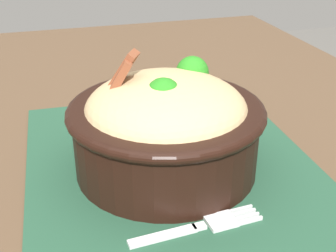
# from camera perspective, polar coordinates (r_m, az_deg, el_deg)

# --- Properties ---
(table) EXTENTS (1.32, 0.82, 0.75)m
(table) POSITION_cam_1_polar(r_m,az_deg,el_deg) (0.52, 0.48, -13.37)
(table) COLOR #4C3826
(table) RESTS_ON ground_plane
(placemat) EXTENTS (0.43, 0.32, 0.00)m
(placemat) POSITION_cam_1_polar(r_m,az_deg,el_deg) (0.47, 1.38, -6.85)
(placemat) COLOR #1E422D
(placemat) RESTS_ON table
(bowl) EXTENTS (0.22, 0.22, 0.13)m
(bowl) POSITION_cam_1_polar(r_m,az_deg,el_deg) (0.47, 0.00, 0.33)
(bowl) COLOR black
(bowl) RESTS_ON placemat
(fork) EXTENTS (0.03, 0.12, 0.00)m
(fork) POSITION_cam_1_polar(r_m,az_deg,el_deg) (0.41, 4.34, -12.48)
(fork) COLOR silver
(fork) RESTS_ON placemat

